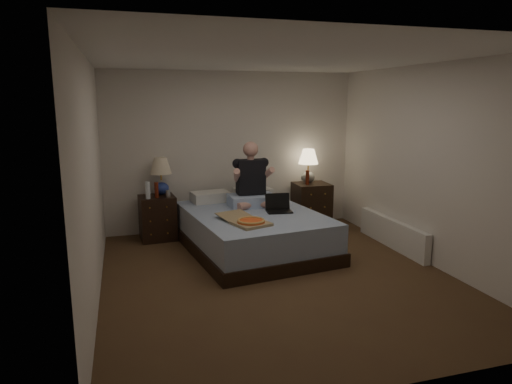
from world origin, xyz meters
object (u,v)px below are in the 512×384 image
object	(u,v)px
lamp_right	(308,166)
pizza_box	(251,222)
radiator	(392,233)
beer_bottle_left	(157,190)
person	(252,174)
nightstand_left	(158,218)
soda_can	(168,194)
lamp_left	(161,176)
laptop	(279,204)
water_bottle	(148,190)
nightstand_right	(311,205)
bed	(253,231)
beer_bottle_right	(307,177)

from	to	relation	value
lamp_right	pizza_box	distance (m)	2.17
lamp_right	radiator	distance (m)	1.76
beer_bottle_left	person	size ratio (longest dim) A/B	0.25
beer_bottle_left	radiator	world-z (taller)	beer_bottle_left
nightstand_left	soda_can	xyz separation A→B (m)	(0.16, -0.10, 0.38)
lamp_left	beer_bottle_left	distance (m)	0.27
lamp_right	laptop	xyz separation A→B (m)	(-0.87, -1.07, -0.34)
pizza_box	water_bottle	bearing A→B (deg)	112.08
nightstand_right	pizza_box	xyz separation A→B (m)	(-1.47, -1.54, 0.22)
bed	radiator	bearing A→B (deg)	-20.01
laptop	water_bottle	bearing A→B (deg)	159.85
beer_bottle_right	laptop	world-z (taller)	beer_bottle_right
pizza_box	radiator	world-z (taller)	pizza_box
nightstand_left	pizza_box	distance (m)	1.85
water_bottle	pizza_box	xyz separation A→B (m)	(1.16, -1.37, -0.20)
beer_bottle_right	radiator	world-z (taller)	beer_bottle_right
nightstand_right	soda_can	xyz separation A→B (m)	(-2.33, -0.12, 0.35)
water_bottle	laptop	distance (m)	1.91
nightstand_left	beer_bottle_left	xyz separation A→B (m)	(-0.01, -0.10, 0.44)
lamp_left	soda_can	xyz separation A→B (m)	(0.08, -0.20, -0.23)
bed	nightstand_left	size ratio (longest dim) A/B	3.29
beer_bottle_left	radiator	xyz separation A→B (m)	(3.17, -1.21, -0.57)
water_bottle	beer_bottle_left	xyz separation A→B (m)	(0.13, 0.04, -0.01)
beer_bottle_left	bed	bearing A→B (deg)	-32.59
nightstand_left	water_bottle	bearing A→B (deg)	-136.31
lamp_right	person	world-z (taller)	person
laptop	beer_bottle_left	bearing A→B (deg)	156.81
nightstand_left	laptop	xyz separation A→B (m)	(1.57, -0.99, 0.33)
laptop	radiator	distance (m)	1.69
nightstand_left	lamp_right	distance (m)	2.53
lamp_left	lamp_right	world-z (taller)	lamp_right
nightstand_right	beer_bottle_left	distance (m)	2.53
soda_can	laptop	distance (m)	1.67
water_bottle	beer_bottle_right	world-z (taller)	beer_bottle_right
bed	beer_bottle_left	bearing A→B (deg)	139.84
lamp_right	pizza_box	world-z (taller)	lamp_right
bed	nightstand_left	world-z (taller)	nightstand_left
nightstand_right	radiator	distance (m)	1.51
person	radiator	size ratio (longest dim) A/B	0.58
lamp_right	laptop	bearing A→B (deg)	-129.02
bed	person	size ratio (longest dim) A/B	2.34
lamp_left	radiator	world-z (taller)	lamp_left
water_bottle	lamp_left	bearing A→B (deg)	48.64
lamp_right	water_bottle	size ratio (longest dim) A/B	2.24
soda_can	pizza_box	world-z (taller)	soda_can
beer_bottle_right	laptop	distance (m)	1.27
pizza_box	beer_bottle_left	bearing A→B (deg)	107.97
lamp_right	water_bottle	bearing A→B (deg)	-175.01
beer_bottle_left	lamp_left	bearing A→B (deg)	66.06
bed	lamp_right	bearing A→B (deg)	30.95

